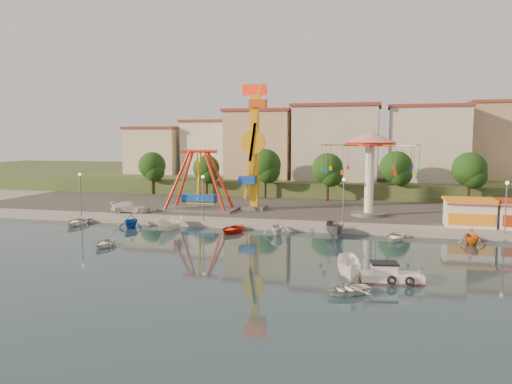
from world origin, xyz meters
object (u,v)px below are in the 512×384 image
(rowboat_a, at_px, (104,243))
(pirate_ship_ride, at_px, (199,182))
(kamikaze_tower, at_px, (255,150))
(wave_swinger, at_px, (370,154))
(cabin_motorboat, at_px, (390,276))
(skiff, at_px, (349,268))
(van, at_px, (131,207))

(rowboat_a, bearing_deg, pirate_ship_ride, 79.57)
(kamikaze_tower, distance_m, wave_swinger, 14.92)
(wave_swinger, xyz_separation_m, cabin_motorboat, (2.22, -26.87, -7.79))
(rowboat_a, bearing_deg, cabin_motorboat, -17.69)
(wave_swinger, bearing_deg, pirate_ship_ride, -177.87)
(pirate_ship_ride, height_order, skiff, pirate_ship_ride)
(wave_swinger, bearing_deg, cabin_motorboat, -85.27)
(rowboat_a, bearing_deg, kamikaze_tower, 63.32)
(kamikaze_tower, height_order, wave_swinger, kamikaze_tower)
(cabin_motorboat, distance_m, van, 38.75)
(pirate_ship_ride, distance_m, cabin_motorboat, 35.72)
(kamikaze_tower, distance_m, skiff, 32.67)
(pirate_ship_ride, height_order, kamikaze_tower, kamikaze_tower)
(rowboat_a, height_order, skiff, skiff)
(kamikaze_tower, relative_size, rowboat_a, 5.09)
(rowboat_a, distance_m, skiff, 23.60)
(wave_swinger, height_order, rowboat_a, wave_swinger)
(wave_swinger, relative_size, cabin_motorboat, 2.58)
(kamikaze_tower, bearing_deg, rowboat_a, -110.80)
(wave_swinger, height_order, skiff, wave_swinger)
(wave_swinger, distance_m, cabin_motorboat, 28.07)
(van, bearing_deg, rowboat_a, -169.03)
(kamikaze_tower, height_order, cabin_motorboat, kamikaze_tower)
(pirate_ship_ride, relative_size, kamikaze_tower, 0.61)
(rowboat_a, bearing_deg, wave_swinger, 36.52)
(van, bearing_deg, wave_swinger, -90.00)
(pirate_ship_ride, height_order, van, pirate_ship_ride)
(skiff, distance_m, van, 36.54)
(kamikaze_tower, height_order, van, kamikaze_tower)
(skiff, bearing_deg, van, 135.54)
(pirate_ship_ride, xyz_separation_m, skiff, (21.29, -26.19, -3.55))
(cabin_motorboat, xyz_separation_m, skiff, (-2.81, -0.14, 0.45))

